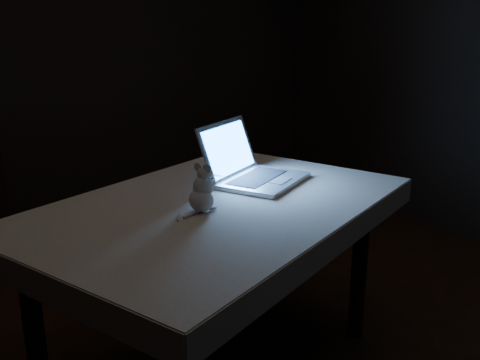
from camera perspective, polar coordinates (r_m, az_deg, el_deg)
back_wall at (r=4.48m, az=-17.97°, el=12.59°), size 4.50×0.04×2.60m
table at (r=2.39m, az=-2.42°, el=-11.84°), size 1.78×1.47×0.81m
tablecloth at (r=2.29m, az=-1.75°, el=-3.18°), size 1.93×1.65×0.11m
laptop at (r=2.45m, az=2.61°, el=2.88°), size 0.54×0.52×0.28m
plush_mouse at (r=2.09m, az=-4.18°, el=-0.89°), size 0.19×0.19×0.19m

